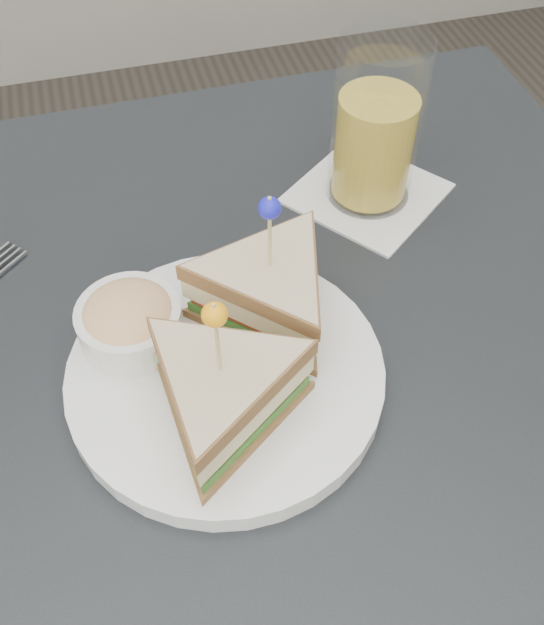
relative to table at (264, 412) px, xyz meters
The scene contains 3 objects.
table is the anchor object (origin of this frame).
plate_meal 0.12m from the table, 169.41° to the right, with size 0.28×0.28×0.15m.
drink_set 0.28m from the table, 48.15° to the left, with size 0.18×0.18×0.16m.
Camera 1 is at (-0.08, -0.32, 1.21)m, focal length 40.00 mm.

